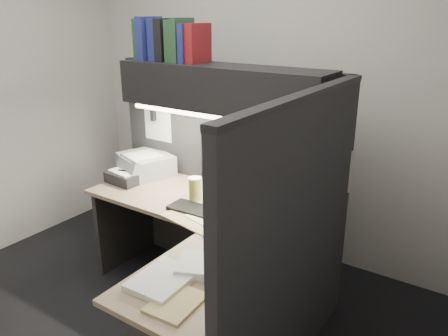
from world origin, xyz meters
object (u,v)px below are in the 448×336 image
at_px(telephone, 278,207).
at_px(coffee_cup, 195,190).
at_px(printer, 146,164).
at_px(notebook_stack, 127,177).
at_px(overhead_shelf, 221,88).
at_px(monitor, 228,166).
at_px(desk, 191,291).
at_px(keyboard, 203,212).

xyz_separation_m(telephone, coffee_cup, (-0.57, -0.15, 0.04)).
bearing_deg(printer, coffee_cup, 1.46).
height_order(telephone, notebook_stack, telephone).
relative_size(coffee_cup, notebook_stack, 0.60).
relative_size(overhead_shelf, notebook_stack, 5.66).
bearing_deg(coffee_cup, notebook_stack, -179.48).
bearing_deg(printer, monitor, 24.61).
bearing_deg(telephone, desk, -88.04).
bearing_deg(telephone, monitor, -177.05).
xyz_separation_m(desk, telephone, (0.21, 0.68, 0.33)).
relative_size(overhead_shelf, printer, 3.78).
bearing_deg(keyboard, monitor, 99.41).
relative_size(desk, notebook_stack, 6.20).
distance_m(desk, telephone, 0.78).
bearing_deg(printer, notebook_stack, -70.14).
bearing_deg(keyboard, printer, 155.66).
bearing_deg(monitor, printer, -172.81).
distance_m(overhead_shelf, monitor, 0.58).
distance_m(desk, monitor, 0.99).
distance_m(desk, coffee_cup, 0.75).
bearing_deg(coffee_cup, telephone, 14.47).
bearing_deg(coffee_cup, monitor, 73.07).
xyz_separation_m(coffee_cup, printer, (-0.67, 0.22, 0.00)).
height_order(desk, keyboard, keyboard).
height_order(desk, notebook_stack, notebook_stack).
relative_size(monitor, telephone, 2.06).
relative_size(overhead_shelf, coffee_cup, 9.48).
xyz_separation_m(telephone, notebook_stack, (-1.24, -0.15, -0.00)).
distance_m(desk, keyboard, 0.53).
xyz_separation_m(desk, notebook_stack, (-1.04, 0.53, 0.33)).
distance_m(monitor, printer, 0.77).
bearing_deg(overhead_shelf, keyboard, -74.09).
bearing_deg(coffee_cup, desk, -55.31).
relative_size(monitor, coffee_cup, 2.92).
xyz_separation_m(keyboard, telephone, (0.40, 0.28, 0.03)).
xyz_separation_m(overhead_shelf, coffee_cup, (-0.07, -0.22, -0.69)).
bearing_deg(keyboard, desk, -64.90).
bearing_deg(desk, overhead_shelf, 111.79).
relative_size(telephone, coffee_cup, 1.42).
distance_m(telephone, printer, 1.25).
bearing_deg(overhead_shelf, telephone, -8.06).
bearing_deg(monitor, coffee_cup, -105.09).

